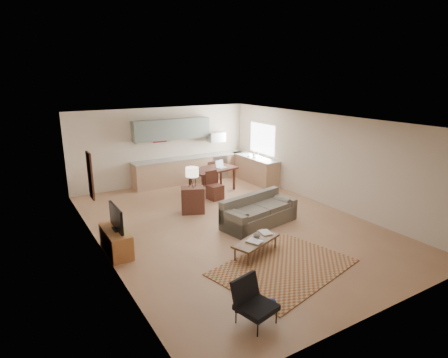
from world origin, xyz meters
TOP-DOWN VIEW (x-y plane):
  - room at (0.00, 0.00)m, footprint 9.00×9.00m
  - kitchen_counter_back at (0.90, 4.18)m, footprint 4.26×0.64m
  - kitchen_counter_right at (2.93, 3.00)m, footprint 0.64×2.26m
  - kitchen_range at (2.00, 4.18)m, footprint 0.62×0.62m
  - kitchen_microwave at (2.00, 4.20)m, footprint 0.62×0.40m
  - upper_cabinets at (0.30, 4.33)m, footprint 2.80×0.34m
  - window_right at (3.23, 3.00)m, footprint 0.02×1.40m
  - wall_art_left at (-3.21, 0.90)m, footprint 0.06×0.42m
  - triptych at (-0.10, 4.47)m, footprint 1.70×0.04m
  - rug at (-0.29, -2.54)m, footprint 3.10×2.48m
  - sofa at (0.63, -0.43)m, footprint 2.31×1.33m
  - coffee_table at (-0.45, -1.78)m, footprint 1.28×0.85m
  - book_a at (-0.65, -1.91)m, footprint 0.47×0.49m
  - book_b at (-0.17, -1.58)m, footprint 0.34×0.39m
  - vase at (-0.38, -1.71)m, footprint 0.20×0.20m
  - armchair at (-1.81, -3.68)m, footprint 0.75×0.75m
  - tv_credenza at (-3.01, -0.11)m, footprint 0.45×1.16m
  - tv at (-2.96, -0.11)m, footprint 0.09×0.89m
  - console_table at (-0.46, 1.25)m, footprint 0.75×0.64m
  - table_lamp at (-0.46, 1.25)m, footprint 0.48×0.48m
  - dining_table at (1.00, 2.72)m, footprint 1.71×1.18m
  - dining_chair_near at (0.67, 1.96)m, footprint 0.48×0.50m
  - dining_chair_far at (1.33, 3.48)m, footprint 0.45×0.47m
  - laptop at (1.32, 2.62)m, footprint 0.39×0.34m
  - soap_bottle at (2.83, 2.91)m, footprint 0.09×0.09m

SIDE VIEW (x-z plane):
  - rug at x=-0.29m, z-range 0.00..0.02m
  - coffee_table at x=-0.45m, z-range 0.00..0.36m
  - tv_credenza at x=-3.01m, z-range 0.00..0.54m
  - armchair at x=-1.81m, z-range 0.00..0.72m
  - book_b at x=-0.17m, z-range 0.35..0.38m
  - book_a at x=-0.65m, z-range 0.35..0.38m
  - console_table at x=-0.46m, z-range 0.00..0.74m
  - sofa at x=0.63m, z-range 0.00..0.75m
  - dining_table at x=1.00m, z-range 0.00..0.79m
  - vase at x=-0.38m, z-range 0.35..0.52m
  - dining_chair_far at x=1.33m, z-range 0.00..0.88m
  - dining_chair_near at x=0.67m, z-range 0.00..0.90m
  - kitchen_range at x=2.00m, z-range 0.00..0.90m
  - kitchen_counter_back at x=0.90m, z-range 0.00..0.92m
  - kitchen_counter_right at x=2.93m, z-range 0.00..0.92m
  - tv at x=-2.96m, z-range 0.54..1.07m
  - laptop at x=1.32m, z-range 0.79..1.05m
  - soap_bottle at x=2.83m, z-range 0.92..1.11m
  - table_lamp at x=-0.46m, z-range 0.74..1.34m
  - room at x=0.00m, z-range -3.15..5.85m
  - kitchen_microwave at x=2.00m, z-range 1.38..1.73m
  - window_right at x=3.23m, z-range 1.02..2.08m
  - wall_art_left at x=-3.21m, z-range 1.00..2.10m
  - triptych at x=-0.10m, z-range 1.50..2.00m
  - upper_cabinets at x=0.30m, z-range 1.60..2.30m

